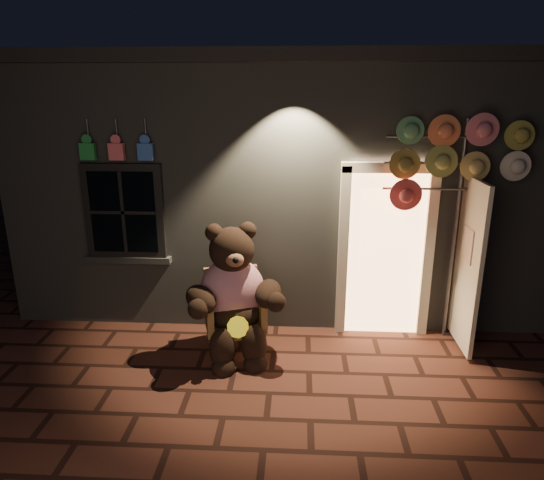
{
  "coord_description": "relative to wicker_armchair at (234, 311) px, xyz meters",
  "views": [
    {
      "loc": [
        0.27,
        -4.31,
        2.97
      ],
      "look_at": [
        -0.03,
        1.0,
        1.35
      ],
      "focal_mm": 32.0,
      "sensor_mm": 36.0,
      "label": 1
    }
  ],
  "objects": [
    {
      "name": "ground",
      "position": [
        0.48,
        -0.91,
        -0.49
      ],
      "size": [
        60.0,
        60.0,
        0.0
      ],
      "primitive_type": "plane",
      "color": "#53291F",
      "rests_on": "ground"
    },
    {
      "name": "shop_building",
      "position": [
        0.48,
        3.08,
        1.25
      ],
      "size": [
        7.3,
        5.95,
        3.51
      ],
      "color": "slate",
      "rests_on": "ground"
    },
    {
      "name": "wicker_armchair",
      "position": [
        0.0,
        0.0,
        0.0
      ],
      "size": [
        0.79,
        0.75,
        0.98
      ],
      "rotation": [
        0.0,
        0.0,
        0.27
      ],
      "color": "#9D613C",
      "rests_on": "ground"
    },
    {
      "name": "teddy_bear",
      "position": [
        0.02,
        -0.12,
        0.25
      ],
      "size": [
        1.17,
        1.05,
        1.67
      ],
      "rotation": [
        0.0,
        0.0,
        0.27
      ],
      "color": "#B0123A",
      "rests_on": "ground"
    },
    {
      "name": "hat_rack",
      "position": [
        2.51,
        0.36,
        1.78
      ],
      "size": [
        1.62,
        0.22,
        2.72
      ],
      "color": "#59595E",
      "rests_on": "ground"
    }
  ]
}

